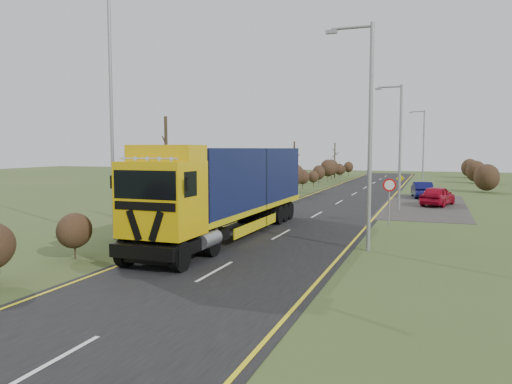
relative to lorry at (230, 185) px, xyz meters
The scene contains 14 objects.
ground 4.43m from the lorry, 51.28° to the right, with size 160.00×160.00×0.00m, color #394E21.
road 7.93m from the lorry, 72.42° to the left, with size 8.00×120.00×0.02m, color black.
layby 19.44m from the lorry, 62.94° to the left, with size 6.00×18.00×0.02m, color #322F2C.
lane_markings 7.65m from the lorry, 71.69° to the left, with size 7.52×116.00×0.01m.
hedgerow 6.35m from the lorry, 126.35° to the left, with size 2.24×102.04×6.05m.
lorry is the anchor object (origin of this frame).
car_red_hatchback 20.09m from the lorry, 60.99° to the left, with size 1.76×4.37×1.49m, color #A4081F.
car_blue_sedan 25.02m from the lorry, 70.29° to the left, with size 1.50×4.29×1.41m, color #0B0C40.
streetlight_near 7.38m from the lorry, 10.92° to the right, with size 2.01×0.19×9.48m.
streetlight_mid 15.20m from the lorry, 62.08° to the left, with size 1.85×0.18×8.70m.
streetlight_far 43.98m from the lorry, 79.62° to the left, with size 1.93×0.18×9.06m.
left_pole 6.39m from the lorry, 151.93° to the right, with size 0.16×0.16×11.29m, color gray.
speed_sign 9.49m from the lorry, 41.69° to the left, with size 0.73×0.10×2.65m.
warning_board 25.92m from the lorry, 75.52° to the left, with size 0.75×0.11×1.96m.
Camera 1 is at (7.18, -19.73, 4.33)m, focal length 35.00 mm.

